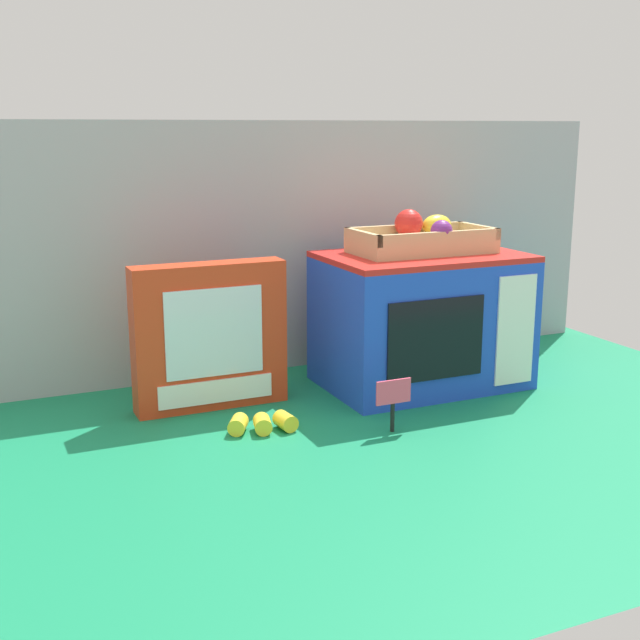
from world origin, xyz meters
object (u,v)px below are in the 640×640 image
object	(u,v)px
toy_microwave	(421,320)
price_sign	(393,397)
cookie_set_box	(210,336)
food_groups_crate	(422,239)
loose_toy_banana	(262,423)

from	to	relation	value
toy_microwave	price_sign	world-z (taller)	toy_microwave
price_sign	cookie_set_box	bearing A→B (deg)	133.91
food_groups_crate	loose_toy_banana	size ratio (longest dim) A/B	2.28
toy_microwave	loose_toy_banana	xyz separation A→B (m)	(-0.42, -0.14, -0.13)
toy_microwave	price_sign	xyz separation A→B (m)	(-0.20, -0.24, -0.08)
food_groups_crate	cookie_set_box	size ratio (longest dim) A/B	0.97
toy_microwave	food_groups_crate	distance (m)	0.17
cookie_set_box	price_sign	bearing A→B (deg)	-46.09
cookie_set_box	loose_toy_banana	world-z (taller)	cookie_set_box
toy_microwave	cookie_set_box	bearing A→B (deg)	175.32
toy_microwave	food_groups_crate	xyz separation A→B (m)	(0.01, 0.02, 0.17)
price_sign	food_groups_crate	bearing A→B (deg)	50.96
food_groups_crate	price_sign	distance (m)	0.41
food_groups_crate	price_sign	bearing A→B (deg)	-129.04
toy_microwave	loose_toy_banana	bearing A→B (deg)	-161.89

